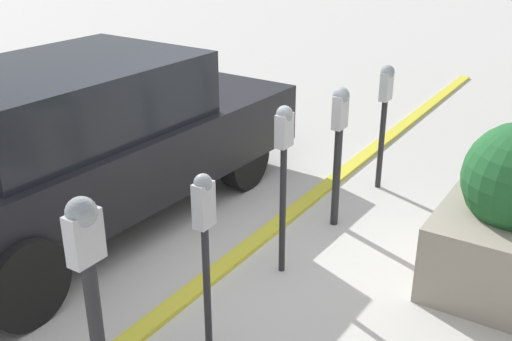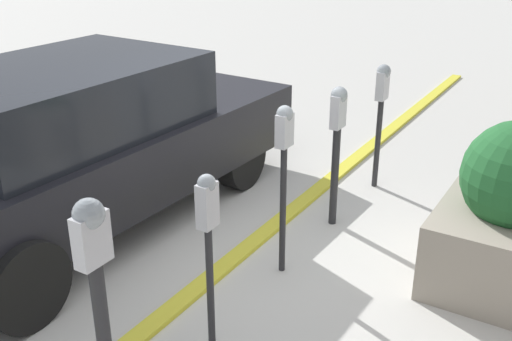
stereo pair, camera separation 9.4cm
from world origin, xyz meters
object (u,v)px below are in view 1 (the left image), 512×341
object	(u,v)px
parked_car_front	(81,141)
parking_meter_middle	(284,156)
parking_meter_fourth	(339,134)
parking_meter_nearest	(91,290)
parking_meter_farthest	(385,102)
parking_meter_second	(205,228)

from	to	relation	value
parked_car_front	parking_meter_middle	bearing A→B (deg)	-81.41
parking_meter_fourth	parked_car_front	xyz separation A→B (m)	(-1.25, 2.09, -0.10)
parking_meter_middle	parking_meter_fourth	world-z (taller)	parking_meter_middle
parking_meter_nearest	parking_meter_fourth	size ratio (longest dim) A/B	1.13
parking_meter_farthest	parking_meter_nearest	bearing A→B (deg)	-179.49
parking_meter_second	parking_meter_farthest	distance (m)	3.22
parking_meter_nearest	parking_meter_farthest	xyz separation A→B (m)	(4.18, 0.04, -0.04)
parking_meter_fourth	parking_meter_nearest	bearing A→B (deg)	-178.74
parking_meter_nearest	parked_car_front	bearing A→B (deg)	49.13
parking_meter_nearest	parking_meter_middle	world-z (taller)	parking_meter_nearest
parking_meter_middle	parking_meter_fourth	bearing A→B (deg)	-0.64
parking_meter_nearest	parked_car_front	xyz separation A→B (m)	(1.87, 2.16, -0.20)
parking_meter_middle	parking_meter_second	bearing A→B (deg)	-176.01
parking_meter_middle	parking_meter_farthest	size ratio (longest dim) A/B	1.06
parking_meter_farthest	parked_car_front	size ratio (longest dim) A/B	0.29
parking_meter_farthest	parked_car_front	xyz separation A→B (m)	(-2.31, 2.13, -0.16)
parking_meter_nearest	parking_meter_farthest	distance (m)	4.18
parking_meter_nearest	parked_car_front	distance (m)	2.87
parking_meter_fourth	parking_meter_farthest	world-z (taller)	parking_meter_fourth
parking_meter_fourth	parking_meter_middle	bearing A→B (deg)	179.36
parked_car_front	parking_meter_farthest	bearing A→B (deg)	-40.58
parking_meter_nearest	parking_meter_second	bearing A→B (deg)	-0.04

